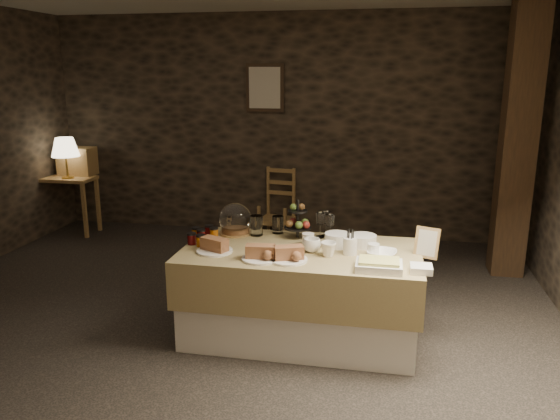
% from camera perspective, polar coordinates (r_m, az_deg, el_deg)
% --- Properties ---
extents(ground_plane, '(5.50, 5.00, 0.01)m').
position_cam_1_polar(ground_plane, '(4.53, -6.51, -11.17)').
color(ground_plane, black).
rests_on(ground_plane, ground).
extents(room_shell, '(5.52, 5.02, 2.60)m').
position_cam_1_polar(room_shell, '(4.11, -7.13, 8.91)').
color(room_shell, black).
rests_on(room_shell, ground).
extents(buffet_table, '(1.72, 0.91, 0.68)m').
position_cam_1_polar(buffet_table, '(4.08, 2.16, -8.02)').
color(buffet_table, silver).
rests_on(buffet_table, ground_plane).
extents(console_table, '(0.65, 0.37, 0.70)m').
position_cam_1_polar(console_table, '(7.10, -21.31, 2.18)').
color(console_table, brown).
rests_on(console_table, ground_plane).
extents(table_lamp, '(0.32, 0.32, 0.49)m').
position_cam_1_polar(table_lamp, '(6.95, -21.55, 6.08)').
color(table_lamp, gold).
rests_on(table_lamp, console_table).
extents(wine_rack, '(0.42, 0.26, 0.34)m').
position_cam_1_polar(wine_rack, '(7.17, -20.43, 4.81)').
color(wine_rack, brown).
rests_on(wine_rack, console_table).
extents(chair, '(0.44, 0.42, 0.64)m').
position_cam_1_polar(chair, '(6.54, -0.28, 0.37)').
color(chair, brown).
rests_on(chair, ground_plane).
extents(timber_column, '(0.30, 0.30, 2.60)m').
position_cam_1_polar(timber_column, '(5.62, 23.60, 6.59)').
color(timber_column, black).
rests_on(timber_column, ground_plane).
extents(framed_picture, '(0.45, 0.04, 0.55)m').
position_cam_1_polar(framed_picture, '(6.51, -1.58, 12.65)').
color(framed_picture, '#302116').
rests_on(framed_picture, room_shell).
extents(plate_stack_a, '(0.19, 0.19, 0.10)m').
position_cam_1_polar(plate_stack_a, '(4.06, 6.01, -3.11)').
color(plate_stack_a, white).
rests_on(plate_stack_a, buffet_table).
extents(plate_stack_b, '(0.20, 0.20, 0.08)m').
position_cam_1_polar(plate_stack_b, '(4.09, 8.65, -3.17)').
color(plate_stack_b, white).
rests_on(plate_stack_b, buffet_table).
extents(cutlery_holder, '(0.10, 0.10, 0.12)m').
position_cam_1_polar(cutlery_holder, '(3.90, 7.34, -3.74)').
color(cutlery_holder, white).
rests_on(cutlery_holder, buffet_table).
extents(cup_a, '(0.13, 0.13, 0.10)m').
position_cam_1_polar(cup_a, '(3.92, 3.35, -3.69)').
color(cup_a, white).
rests_on(cup_a, buffet_table).
extents(cup_b, '(0.13, 0.13, 0.10)m').
position_cam_1_polar(cup_b, '(3.84, 5.08, -4.10)').
color(cup_b, white).
rests_on(cup_b, buffet_table).
extents(mug_c, '(0.09, 0.09, 0.09)m').
position_cam_1_polar(mug_c, '(4.05, 2.94, -3.11)').
color(mug_c, white).
rests_on(mug_c, buffet_table).
extents(mug_d, '(0.08, 0.08, 0.09)m').
position_cam_1_polar(mug_d, '(3.88, 9.72, -4.12)').
color(mug_d, white).
rests_on(mug_d, buffet_table).
extents(bowl, '(0.24, 0.24, 0.05)m').
position_cam_1_polar(bowl, '(3.87, 10.59, -4.52)').
color(bowl, white).
rests_on(bowl, buffet_table).
extents(cake_dome, '(0.26, 0.26, 0.26)m').
position_cam_1_polar(cake_dome, '(4.34, -4.69, -1.15)').
color(cake_dome, brown).
rests_on(cake_dome, buffet_table).
extents(fruit_stand, '(0.21, 0.21, 0.30)m').
position_cam_1_polar(fruit_stand, '(4.22, 1.90, -1.33)').
color(fruit_stand, black).
rests_on(fruit_stand, buffet_table).
extents(bread_platter_left, '(0.26, 0.26, 0.11)m').
position_cam_1_polar(bread_platter_left, '(3.94, -6.86, -3.82)').
color(bread_platter_left, white).
rests_on(bread_platter_left, buffet_table).
extents(bread_platter_center, '(0.26, 0.26, 0.11)m').
position_cam_1_polar(bread_platter_center, '(3.76, -2.06, -4.62)').
color(bread_platter_center, white).
rests_on(bread_platter_center, buffet_table).
extents(bread_platter_right, '(0.26, 0.26, 0.11)m').
position_cam_1_polar(bread_platter_right, '(3.74, 0.91, -4.74)').
color(bread_platter_right, white).
rests_on(bread_platter_right, buffet_table).
extents(jam_jars, '(0.20, 0.32, 0.07)m').
position_cam_1_polar(jam_jars, '(4.21, -8.13, -2.69)').
color(jam_jars, '#500A0C').
rests_on(jam_jars, buffet_table).
extents(tart_dish, '(0.30, 0.22, 0.07)m').
position_cam_1_polar(tart_dish, '(3.63, 10.30, -5.67)').
color(tart_dish, white).
rests_on(tart_dish, buffet_table).
extents(square_dish, '(0.14, 0.14, 0.04)m').
position_cam_1_polar(square_dish, '(3.65, 14.54, -5.96)').
color(square_dish, white).
rests_on(square_dish, buffet_table).
extents(menu_frame, '(0.18, 0.12, 0.22)m').
position_cam_1_polar(menu_frame, '(3.97, 15.10, -3.32)').
color(menu_frame, brown).
rests_on(menu_frame, buffet_table).
extents(storage_jar_a, '(0.10, 0.10, 0.16)m').
position_cam_1_polar(storage_jar_a, '(4.30, -2.47, -1.63)').
color(storage_jar_a, white).
rests_on(storage_jar_a, buffet_table).
extents(storage_jar_b, '(0.09, 0.09, 0.14)m').
position_cam_1_polar(storage_jar_b, '(4.36, -0.23, -1.53)').
color(storage_jar_b, white).
rests_on(storage_jar_b, buffet_table).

